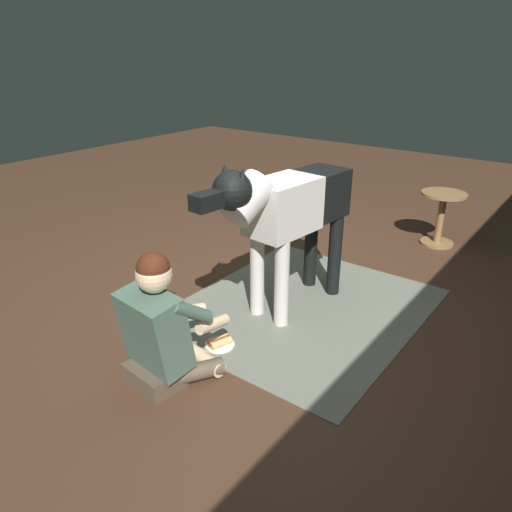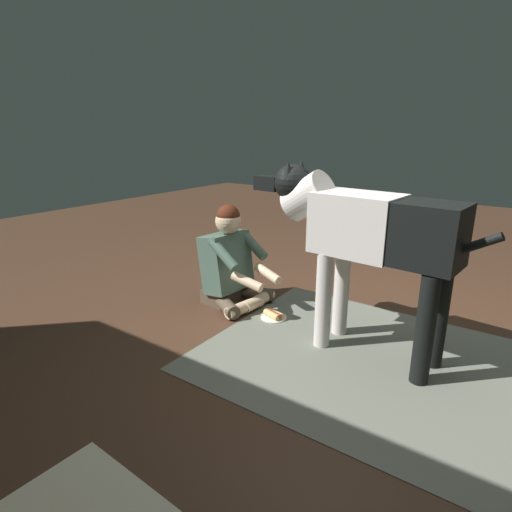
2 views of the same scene
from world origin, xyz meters
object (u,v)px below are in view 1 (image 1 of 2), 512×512
(hot_dog_on_plate, at_px, (220,343))
(round_side_table, at_px, (441,214))
(person_sitting_on_floor, at_px, (162,329))
(large_dog, at_px, (288,210))

(hot_dog_on_plate, relative_size, round_side_table, 0.37)
(person_sitting_on_floor, height_order, round_side_table, person_sitting_on_floor)
(large_dog, bearing_deg, round_side_table, 166.31)
(round_side_table, bearing_deg, hot_dog_on_plate, -11.72)
(person_sitting_on_floor, relative_size, hot_dog_on_plate, 4.13)
(person_sitting_on_floor, xyz_separation_m, hot_dog_on_plate, (-0.45, 0.05, -0.32))
(person_sitting_on_floor, xyz_separation_m, large_dog, (-1.15, 0.12, 0.46))
(large_dog, relative_size, hot_dog_on_plate, 7.92)
(person_sitting_on_floor, bearing_deg, round_side_table, 169.11)
(person_sitting_on_floor, distance_m, round_side_table, 3.26)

